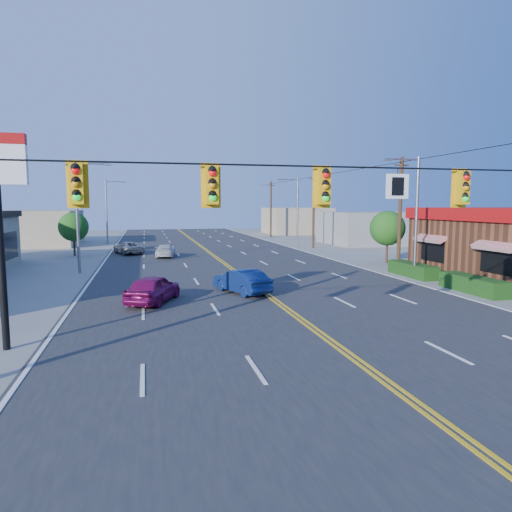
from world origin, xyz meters
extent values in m
plane|color=gray|center=(0.00, 0.00, 0.00)|extent=(160.00, 160.00, 0.00)
cube|color=#2D2D30|center=(0.00, 20.00, 0.03)|extent=(20.00, 120.00, 0.06)
cylinder|color=black|center=(0.00, 0.00, 6.00)|extent=(24.00, 0.05, 0.05)
cube|color=white|center=(1.20, 0.00, 5.45)|extent=(0.75, 0.04, 0.75)
cube|color=#D89E0C|center=(-8.00, 0.00, 5.42)|extent=(0.55, 0.34, 1.25)
cube|color=#D89E0C|center=(-4.50, 0.00, 5.42)|extent=(0.55, 0.34, 1.25)
cube|color=#D89E0C|center=(-1.20, 0.00, 5.42)|extent=(0.55, 0.34, 1.25)
cube|color=#D89E0C|center=(3.50, 0.00, 5.42)|extent=(0.55, 0.34, 1.25)
cube|color=#194214|center=(11.50, 12.00, 0.45)|extent=(1.20, 9.00, 0.90)
cylinder|color=black|center=(-11.00, 4.00, 3.00)|extent=(0.24, 0.24, 6.00)
cylinder|color=gray|center=(11.00, 14.00, 4.00)|extent=(0.20, 0.20, 8.00)
cylinder|color=gray|center=(9.90, 14.00, 7.80)|extent=(2.20, 0.12, 0.12)
cube|color=gray|center=(8.80, 14.00, 7.75)|extent=(0.50, 0.25, 0.15)
cylinder|color=gray|center=(11.00, 38.00, 4.00)|extent=(0.20, 0.20, 8.00)
cylinder|color=gray|center=(9.90, 38.00, 7.80)|extent=(2.20, 0.12, 0.12)
cube|color=gray|center=(8.80, 38.00, 7.75)|extent=(0.50, 0.25, 0.15)
cylinder|color=gray|center=(-11.00, 22.00, 4.00)|extent=(0.20, 0.20, 8.00)
cylinder|color=gray|center=(-9.90, 22.00, 7.80)|extent=(2.20, 0.12, 0.12)
cube|color=gray|center=(-8.80, 22.00, 7.75)|extent=(0.50, 0.25, 0.15)
cylinder|color=gray|center=(-11.00, 48.00, 4.00)|extent=(0.20, 0.20, 8.00)
cylinder|color=gray|center=(-9.90, 48.00, 7.80)|extent=(2.20, 0.12, 0.12)
cube|color=gray|center=(-8.80, 48.00, 7.75)|extent=(0.50, 0.25, 0.15)
cylinder|color=#47301E|center=(12.20, 18.00, 4.20)|extent=(0.28, 0.28, 8.40)
cylinder|color=#47301E|center=(12.20, 36.00, 4.20)|extent=(0.28, 0.28, 8.40)
cylinder|color=#47301E|center=(12.20, 54.00, 4.20)|extent=(0.28, 0.28, 8.40)
cylinder|color=#47301E|center=(13.50, 22.00, 1.05)|extent=(0.20, 0.20, 2.10)
sphere|color=#235B19|center=(13.50, 22.00, 2.94)|extent=(2.94, 2.94, 2.94)
cylinder|color=#47301E|center=(-13.00, 34.00, 1.00)|extent=(0.20, 0.20, 2.00)
sphere|color=#235B19|center=(-13.00, 34.00, 2.80)|extent=(2.80, 2.80, 2.80)
cube|color=gray|center=(22.00, 40.00, 2.00)|extent=(12.00, 10.00, 4.00)
cube|color=tan|center=(-20.00, 48.00, 2.10)|extent=(11.00, 12.00, 4.20)
cube|color=tan|center=(19.00, 62.00, 2.20)|extent=(10.00, 10.00, 4.40)
imported|color=#7E0E4B|center=(-6.01, 10.25, 0.70)|extent=(3.15, 4.44, 1.40)
imported|color=navy|center=(-1.24, 11.61, 0.66)|extent=(2.77, 4.27, 1.33)
imported|color=silver|center=(-4.54, 30.38, 0.59)|extent=(2.11, 4.24, 1.18)
imported|color=gray|center=(-7.99, 33.97, 0.61)|extent=(3.34, 4.83, 1.22)
camera|label=1|loc=(-6.31, -12.63, 4.89)|focal=32.00mm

